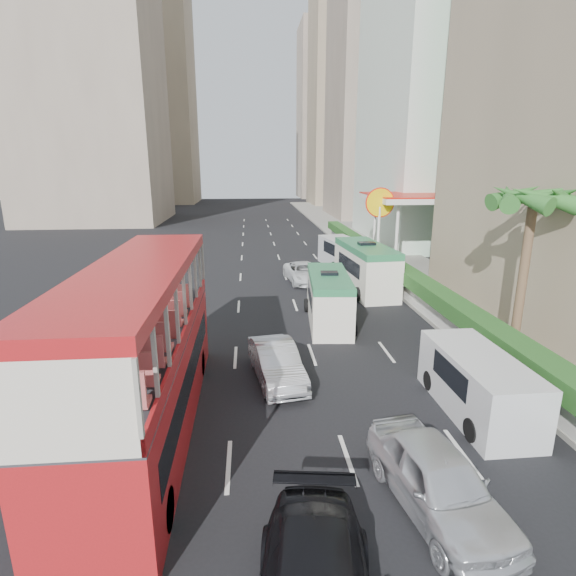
{
  "coord_description": "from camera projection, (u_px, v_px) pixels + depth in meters",
  "views": [
    {
      "loc": [
        -2.92,
        -12.29,
        7.64
      ],
      "look_at": [
        -1.5,
        4.0,
        3.2
      ],
      "focal_mm": 28.0,
      "sensor_mm": 36.0,
      "label": 1
    }
  ],
  "objects": [
    {
      "name": "ground_plane",
      "position": [
        347.0,
        419.0,
        14.07
      ],
      "size": [
        200.0,
        200.0,
        0.0
      ],
      "primitive_type": "plane",
      "color": "black",
      "rests_on": "ground"
    },
    {
      "name": "double_decker_bus",
      "position": [
        144.0,
        350.0,
        12.9
      ],
      "size": [
        2.5,
        11.0,
        5.06
      ],
      "primitive_type": "cube",
      "color": "#B1181B",
      "rests_on": "ground"
    },
    {
      "name": "car_silver_lane_a",
      "position": [
        277.0,
        380.0,
        16.61
      ],
      "size": [
        2.12,
        4.38,
        1.38
      ],
      "primitive_type": "imported",
      "rotation": [
        0.0,
        0.0,
        0.16
      ],
      "color": "silver",
      "rests_on": "ground"
    },
    {
      "name": "car_silver_lane_b",
      "position": [
        435.0,
        509.0,
        10.36
      ],
      "size": [
        2.53,
        4.78,
        1.55
      ],
      "primitive_type": "imported",
      "rotation": [
        0.0,
        0.0,
        0.16
      ],
      "color": "silver",
      "rests_on": "ground"
    },
    {
      "name": "van_asset",
      "position": [
        304.0,
        282.0,
        30.7
      ],
      "size": [
        2.69,
        4.88,
        1.29
      ],
      "primitive_type": "imported",
      "rotation": [
        0.0,
        0.0,
        0.12
      ],
      "color": "silver",
      "rests_on": "ground"
    },
    {
      "name": "minibus_near",
      "position": [
        329.0,
        299.0,
        22.38
      ],
      "size": [
        2.35,
        5.79,
        2.5
      ],
      "primitive_type": "cube",
      "rotation": [
        0.0,
        0.0,
        -0.08
      ],
      "color": "silver",
      "rests_on": "ground"
    },
    {
      "name": "minibus_far",
      "position": [
        365.0,
        268.0,
        28.16
      ],
      "size": [
        2.71,
        6.8,
        2.95
      ],
      "primitive_type": "cube",
      "rotation": [
        0.0,
        0.0,
        0.08
      ],
      "color": "silver",
      "rests_on": "ground"
    },
    {
      "name": "panel_van_near",
      "position": [
        477.0,
        384.0,
        14.23
      ],
      "size": [
        1.99,
        4.85,
        1.93
      ],
      "primitive_type": "cube",
      "rotation": [
        0.0,
        0.0,
        0.01
      ],
      "color": "silver",
      "rests_on": "ground"
    },
    {
      "name": "panel_van_far",
      "position": [
        342.0,
        253.0,
        35.01
      ],
      "size": [
        3.08,
        5.74,
        2.18
      ],
      "primitive_type": "cube",
      "rotation": [
        0.0,
        0.0,
        0.17
      ],
      "color": "silver",
      "rests_on": "ground"
    },
    {
      "name": "sidewalk",
      "position": [
        388.0,
        257.0,
        38.83
      ],
      "size": [
        6.0,
        120.0,
        0.18
      ],
      "primitive_type": "cube",
      "color": "#99968C",
      "rests_on": "ground"
    },
    {
      "name": "kerb_wall",
      "position": [
        397.0,
        282.0,
        27.87
      ],
      "size": [
        0.3,
        44.0,
        1.0
      ],
      "primitive_type": "cube",
      "color": "silver",
      "rests_on": "sidewalk"
    },
    {
      "name": "hedge",
      "position": [
        398.0,
        269.0,
        27.65
      ],
      "size": [
        1.1,
        44.0,
        0.7
      ],
      "primitive_type": "cube",
      "color": "#2D6626",
      "rests_on": "kerb_wall"
    },
    {
      "name": "palm_tree",
      "position": [
        523.0,
        278.0,
        17.68
      ],
      "size": [
        0.36,
        0.36,
        6.4
      ],
      "primitive_type": "cylinder",
      "color": "brown",
      "rests_on": "sidewalk"
    },
    {
      "name": "shell_station",
      "position": [
        409.0,
        229.0,
        36.3
      ],
      "size": [
        6.5,
        8.0,
        5.5
      ],
      "primitive_type": "cube",
      "color": "silver",
      "rests_on": "ground"
    },
    {
      "name": "tower_mid",
      "position": [
        390.0,
        42.0,
        64.78
      ],
      "size": [
        16.0,
        16.0,
        50.0
      ],
      "primitive_type": "cube",
      "color": "#A08F7E",
      "rests_on": "ground"
    },
    {
      "name": "tower_far_a",
      "position": [
        347.0,
        91.0,
        88.56
      ],
      "size": [
        14.0,
        14.0,
        44.0
      ],
      "primitive_type": "cube",
      "color": "tan",
      "rests_on": "ground"
    },
    {
      "name": "tower_far_b",
      "position": [
        328.0,
        114.0,
        110.23
      ],
      "size": [
        14.0,
        14.0,
        40.0
      ],
      "primitive_type": "cube",
      "color": "#A08F7E",
      "rests_on": "ground"
    },
    {
      "name": "tower_left_a",
      "position": [
        81.0,
        20.0,
        58.11
      ],
      "size": [
        18.0,
        18.0,
        52.0
      ],
      "primitive_type": "cube",
      "color": "#A08F7E",
      "rests_on": "ground"
    },
    {
      "name": "tower_left_b",
      "position": [
        153.0,
        89.0,
        92.71
      ],
      "size": [
        16.0,
        16.0,
        46.0
      ],
      "primitive_type": "cube",
      "color": "tan",
      "rests_on": "ground"
    }
  ]
}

